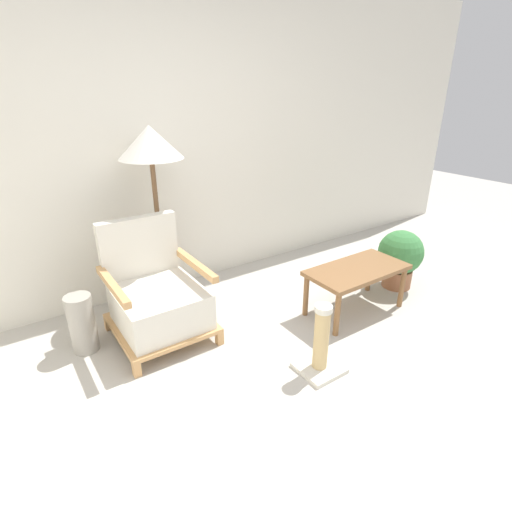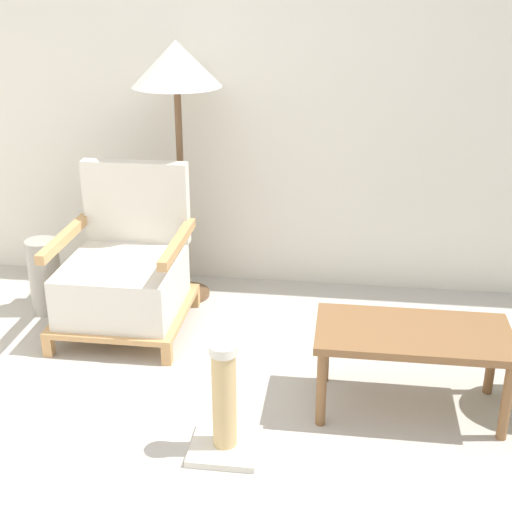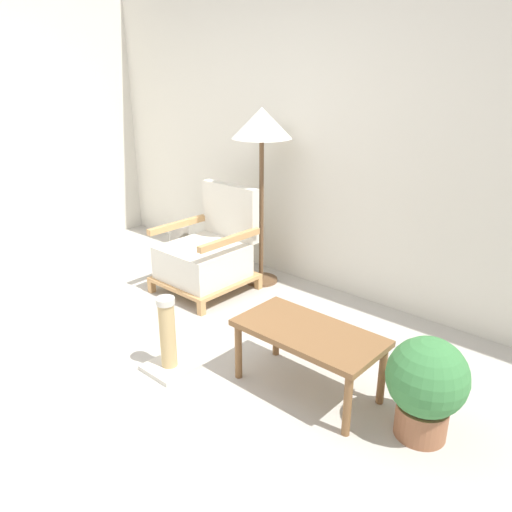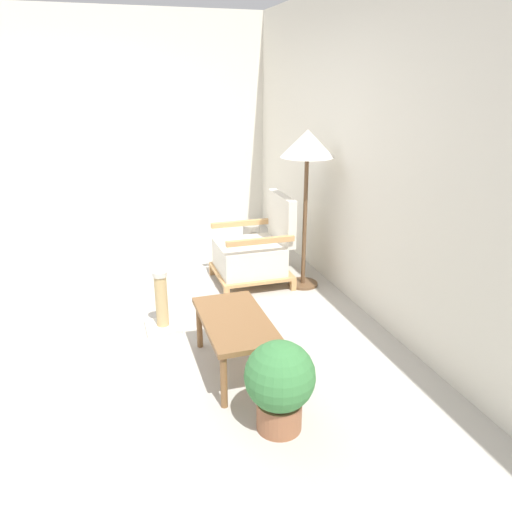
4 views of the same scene
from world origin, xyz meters
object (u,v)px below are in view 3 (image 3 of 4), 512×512
at_px(vase, 180,248).
at_px(potted_plant, 426,384).
at_px(armchair, 207,254).
at_px(floor_lamp, 262,132).
at_px(coffee_table, 308,338).
at_px(scratching_post, 168,344).

xyz_separation_m(vase, potted_plant, (2.67, -0.64, 0.09)).
distance_m(armchair, vase, 0.54).
xyz_separation_m(floor_lamp, potted_plant, (1.93, -0.94, -1.00)).
bearing_deg(vase, potted_plant, -13.37).
distance_m(armchair, floor_lamp, 1.10).
relative_size(floor_lamp, vase, 3.43).
relative_size(armchair, vase, 1.99).
relative_size(coffee_table, vase, 1.95).
bearing_deg(vase, scratching_post, -42.22).
bearing_deg(potted_plant, floor_lamp, 154.00).
bearing_deg(scratching_post, vase, 137.78).
bearing_deg(scratching_post, floor_lamp, 109.15).
height_order(armchair, scratching_post, armchair).
bearing_deg(floor_lamp, potted_plant, -26.00).
bearing_deg(floor_lamp, scratching_post, -70.85).
xyz_separation_m(floor_lamp, vase, (-0.74, -0.31, -1.09)).
bearing_deg(potted_plant, vase, 166.63).
bearing_deg(potted_plant, armchair, 166.62).
height_order(coffee_table, scratching_post, scratching_post).
xyz_separation_m(armchair, potted_plant, (2.16, -0.51, -0.01)).
height_order(vase, potted_plant, potted_plant).
height_order(floor_lamp, coffee_table, floor_lamp).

